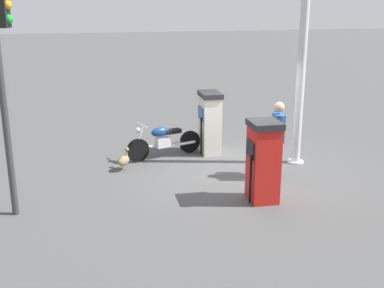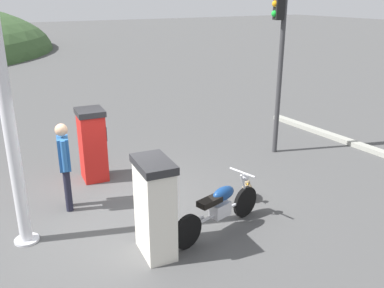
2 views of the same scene
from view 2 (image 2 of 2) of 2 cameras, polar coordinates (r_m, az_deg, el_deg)
name	(u,v)px [view 2 (image 2 of 2)]	position (r m, az deg, el deg)	size (l,w,h in m)	color
ground_plane	(116,210)	(8.15, -10.35, -8.88)	(120.00, 120.00, 0.00)	#4C4C4C
fuel_pump_near	(155,207)	(6.46, -5.08, -8.63)	(0.60, 0.86, 1.58)	silver
fuel_pump_far	(93,144)	(9.28, -13.46, -0.02)	(0.65, 0.71, 1.59)	red
motorcycle_near_pump	(220,207)	(7.20, 3.80, -8.60)	(1.99, 0.73, 0.93)	black
attendant_person	(65,161)	(8.02, -17.04, -2.25)	(0.27, 0.58, 1.69)	#1E1E2D
wandering_duck	(247,189)	(8.35, 7.56, -6.10)	(0.41, 0.46, 0.50)	#847051
roadside_traffic_light	(279,45)	(10.41, 11.85, 13.15)	(0.40, 0.29, 4.02)	#38383A
canopy_support_pole	(9,123)	(6.82, -23.81, 2.69)	(0.40, 0.40, 4.26)	silver
road_edge_kerb	(362,146)	(11.95, 22.27, -0.30)	(0.51, 6.64, 0.12)	#9E9E93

